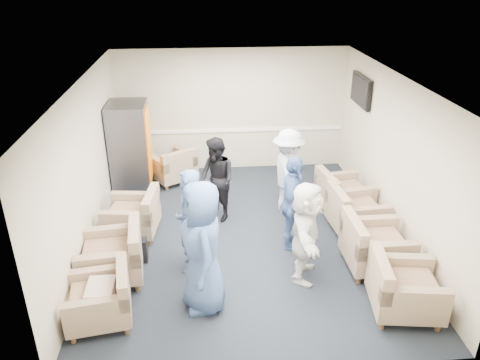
{
  "coord_description": "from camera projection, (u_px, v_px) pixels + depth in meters",
  "views": [
    {
      "loc": [
        -0.66,
        -6.92,
        4.31
      ],
      "look_at": [
        -0.06,
        0.2,
        0.97
      ],
      "focal_mm": 35.0,
      "sensor_mm": 36.0,
      "label": 1
    }
  ],
  "objects": [
    {
      "name": "person_back_left",
      "position": [
        217.0,
        180.0,
        8.36
      ],
      "size": [
        0.89,
        0.95,
        1.55
      ],
      "primitive_type": "imported",
      "rotation": [
        0.0,
        0.0,
        -1.03
      ],
      "color": "black",
      "rests_on": "floor"
    },
    {
      "name": "armchair_left_mid",
      "position": [
        115.0,
        257.0,
        6.89
      ],
      "size": [
        1.0,
        1.0,
        0.73
      ],
      "rotation": [
        0.0,
        0.0,
        -1.46
      ],
      "color": "#90755C",
      "rests_on": "floor"
    },
    {
      "name": "chair_rail",
      "position": [
        232.0,
        130.0,
        10.43
      ],
      "size": [
        4.98,
        0.04,
        0.06
      ],
      "primitive_type": "cube",
      "color": "white",
      "rests_on": "back_wall"
    },
    {
      "name": "person_front_left",
      "position": [
        202.0,
        248.0,
        6.09
      ],
      "size": [
        0.74,
        1.0,
        1.87
      ],
      "primitive_type": "imported",
      "rotation": [
        0.0,
        0.0,
        -1.39
      ],
      "color": "#3D5994",
      "rests_on": "floor"
    },
    {
      "name": "right_wall",
      "position": [
        395.0,
        159.0,
        7.74
      ],
      "size": [
        0.02,
        6.0,
        2.7
      ],
      "primitive_type": "cube",
      "color": "beige",
      "rests_on": "floor"
    },
    {
      "name": "armchair_right_midnear",
      "position": [
        372.0,
        247.0,
        7.13
      ],
      "size": [
        0.92,
        0.92,
        0.73
      ],
      "rotation": [
        0.0,
        0.0,
        1.58
      ],
      "color": "#90755C",
      "rests_on": "floor"
    },
    {
      "name": "tv",
      "position": [
        361.0,
        91.0,
        9.07
      ],
      "size": [
        0.1,
        1.0,
        0.58
      ],
      "color": "black",
      "rests_on": "right_wall"
    },
    {
      "name": "vending_machine",
      "position": [
        131.0,
        149.0,
        9.31
      ],
      "size": [
        0.76,
        0.88,
        1.86
      ],
      "color": "#52525A",
      "rests_on": "floor"
    },
    {
      "name": "armchair_right_far",
      "position": [
        341.0,
        195.0,
        8.76
      ],
      "size": [
        1.0,
        1.0,
        0.7
      ],
      "rotation": [
        0.0,
        0.0,
        1.74
      ],
      "color": "#90755C",
      "rests_on": "floor"
    },
    {
      "name": "backpack",
      "position": [
        138.0,
        248.0,
        7.34
      ],
      "size": [
        0.28,
        0.2,
        0.47
      ],
      "rotation": [
        0.0,
        0.0,
        0.03
      ],
      "color": "black",
      "rests_on": "floor"
    },
    {
      "name": "pillow",
      "position": [
        101.0,
        290.0,
        6.0
      ],
      "size": [
        0.35,
        0.46,
        0.13
      ],
      "primitive_type": "cube",
      "rotation": [
        0.0,
        0.0,
        -1.55
      ],
      "color": "beige",
      "rests_on": "armchair_left_near"
    },
    {
      "name": "armchair_corner",
      "position": [
        173.0,
        167.0,
        9.98
      ],
      "size": [
        1.13,
        1.13,
        0.66
      ],
      "rotation": [
        0.0,
        0.0,
        3.7
      ],
      "color": "#90755C",
      "rests_on": "floor"
    },
    {
      "name": "person_mid_right",
      "position": [
        292.0,
        204.0,
        7.47
      ],
      "size": [
        0.62,
        1.01,
        1.61
      ],
      "primitive_type": "imported",
      "rotation": [
        0.0,
        0.0,
        1.31
      ],
      "color": "#3D5994",
      "rests_on": "floor"
    },
    {
      "name": "person_back_right",
      "position": [
        288.0,
        172.0,
        8.56
      ],
      "size": [
        0.66,
        1.09,
        1.63
      ],
      "primitive_type": "imported",
      "rotation": [
        0.0,
        0.0,
        1.63
      ],
      "color": "white",
      "rests_on": "floor"
    },
    {
      "name": "floor",
      "position": [
        244.0,
        235.0,
        8.12
      ],
      "size": [
        6.0,
        6.0,
        0.0
      ],
      "primitive_type": "plane",
      "color": "black",
      "rests_on": "ground"
    },
    {
      "name": "front_wall",
      "position": [
        272.0,
        277.0,
        4.84
      ],
      "size": [
        5.0,
        0.02,
        2.7
      ],
      "primitive_type": "cube",
      "color": "beige",
      "rests_on": "floor"
    },
    {
      "name": "armchair_right_near",
      "position": [
        401.0,
        290.0,
        6.23
      ],
      "size": [
        1.0,
        1.0,
        0.71
      ],
      "rotation": [
        0.0,
        0.0,
        1.43
      ],
      "color": "#90755C",
      "rests_on": "floor"
    },
    {
      "name": "left_wall",
      "position": [
        87.0,
        169.0,
        7.36
      ],
      "size": [
        0.02,
        6.0,
        2.7
      ],
      "primitive_type": "cube",
      "color": "beige",
      "rests_on": "floor"
    },
    {
      "name": "armchair_right_midfar",
      "position": [
        353.0,
        213.0,
        8.14
      ],
      "size": [
        0.93,
        0.93,
        0.69
      ],
      "rotation": [
        0.0,
        0.0,
        1.65
      ],
      "color": "#90755C",
      "rests_on": "floor"
    },
    {
      "name": "ceiling",
      "position": [
        245.0,
        81.0,
        6.98
      ],
      "size": [
        6.0,
        6.0,
        0.0
      ],
      "primitive_type": "plane",
      "rotation": [
        3.14,
        0.0,
        0.0
      ],
      "color": "silver",
      "rests_on": "back_wall"
    },
    {
      "name": "armchair_left_far",
      "position": [
        135.0,
        217.0,
        8.02
      ],
      "size": [
        0.95,
        0.95,
        0.68
      ],
      "rotation": [
        0.0,
        0.0,
        -1.68
      ],
      "color": "#90755C",
      "rests_on": "floor"
    },
    {
      "name": "person_mid_left",
      "position": [
        189.0,
        221.0,
        6.93
      ],
      "size": [
        0.41,
        0.61,
        1.64
      ],
      "primitive_type": "imported",
      "rotation": [
        0.0,
        0.0,
        -1.6
      ],
      "color": "#3D5994",
      "rests_on": "floor"
    },
    {
      "name": "armchair_left_near",
      "position": [
        103.0,
        300.0,
        6.08
      ],
      "size": [
        0.93,
        0.93,
        0.65
      ],
      "rotation": [
        0.0,
        0.0,
        -1.41
      ],
      "color": "#90755C",
      "rests_on": "floor"
    },
    {
      "name": "person_front_right",
      "position": [
        306.0,
        232.0,
        6.75
      ],
      "size": [
        0.84,
        1.51,
        1.55
      ],
      "primitive_type": "imported",
      "rotation": [
        0.0,
        0.0,
        1.29
      ],
      "color": "white",
      "rests_on": "floor"
    },
    {
      "name": "back_wall",
      "position": [
        232.0,
        111.0,
        10.26
      ],
      "size": [
        5.0,
        0.02,
        2.7
      ],
      "primitive_type": "cube",
      "color": "beige",
      "rests_on": "floor"
    }
  ]
}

